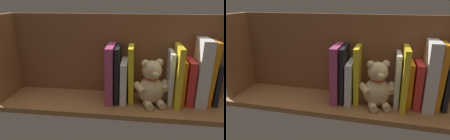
# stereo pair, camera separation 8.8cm
# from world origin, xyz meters

# --- Properties ---
(ground_plane) EXTENTS (1.00, 0.24, 0.02)m
(ground_plane) POSITION_xyz_m (0.00, 0.00, -0.01)
(ground_plane) COLOR brown
(shelf_back_panel) EXTENTS (1.00, 0.02, 0.36)m
(shelf_back_panel) POSITION_xyz_m (0.00, -0.10, 0.18)
(shelf_back_panel) COLOR brown
(shelf_back_panel) RESTS_ON ground_plane
(shelf_side_divider) EXTENTS (0.02, 0.18, 0.36)m
(shelf_side_divider) POSITION_xyz_m (0.48, 0.00, 0.18)
(shelf_side_divider) COLOR brown
(shelf_side_divider) RESTS_ON ground_plane
(book_0) EXTENTS (0.02, 0.10, 0.18)m
(book_0) POSITION_xyz_m (-0.43, -0.04, 0.09)
(book_0) COLOR black
(book_0) RESTS_ON ground_plane
(book_1) EXTENTS (0.03, 0.10, 0.27)m
(book_1) POSITION_xyz_m (-0.41, -0.04, 0.13)
(book_1) COLOR orange
(book_1) RESTS_ON ground_plane
(dictionary_thick_white) EXTENTS (0.05, 0.12, 0.28)m
(dictionary_thick_white) POSITION_xyz_m (-0.37, -0.03, 0.14)
(dictionary_thick_white) COLOR silver
(dictionary_thick_white) RESTS_ON ground_plane
(book_2) EXTENTS (0.03, 0.11, 0.19)m
(book_2) POSITION_xyz_m (-0.33, -0.03, 0.09)
(book_2) COLOR red
(book_2) RESTS_ON ground_plane
(book_3) EXTENTS (0.02, 0.10, 0.19)m
(book_3) POSITION_xyz_m (-0.30, -0.04, 0.09)
(book_3) COLOR orange
(book_3) RESTS_ON ground_plane
(book_4) EXTENTS (0.02, 0.15, 0.25)m
(book_4) POSITION_xyz_m (-0.27, -0.02, 0.13)
(book_4) COLOR yellow
(book_4) RESTS_ON ground_plane
(book_5) EXTENTS (0.02, 0.12, 0.22)m
(book_5) POSITION_xyz_m (-0.25, -0.03, 0.11)
(book_5) COLOR silver
(book_5) RESTS_ON ground_plane
(teddy_bear) EXTENTS (0.15, 0.15, 0.19)m
(teddy_bear) POSITION_xyz_m (-0.17, 0.00, 0.09)
(teddy_bear) COLOR #D1B284
(teddy_bear) RESTS_ON ground_plane
(book_6) EXTENTS (0.03, 0.12, 0.24)m
(book_6) POSITION_xyz_m (-0.08, -0.03, 0.12)
(book_6) COLOR yellow
(book_6) RESTS_ON ground_plane
(book_7) EXTENTS (0.03, 0.14, 0.18)m
(book_7) POSITION_xyz_m (-0.05, -0.02, 0.09)
(book_7) COLOR silver
(book_7) RESTS_ON ground_plane
(book_8) EXTENTS (0.02, 0.14, 0.24)m
(book_8) POSITION_xyz_m (-0.02, -0.02, 0.12)
(book_8) COLOR black
(book_8) RESTS_ON ground_plane
(book_9) EXTENTS (0.03, 0.15, 0.25)m
(book_9) POSITION_xyz_m (0.01, -0.01, 0.12)
(book_9) COLOR #B23F72
(book_9) RESTS_ON ground_plane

